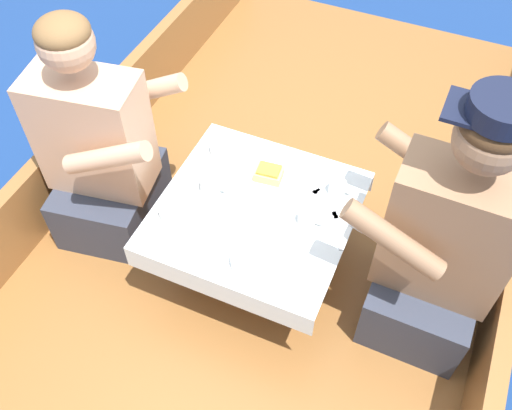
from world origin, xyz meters
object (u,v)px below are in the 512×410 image
Objects in this scene: sandwich at (269,173)px; coffee_cup_port at (338,187)px; coffee_cup_center at (211,184)px; person_starboard at (441,248)px; coffee_cup_starboard at (308,218)px; person_port at (100,154)px.

coffee_cup_port is at bearing 8.97° from sandwich.
coffee_cup_center is (-0.43, -0.18, 0.00)m from coffee_cup_port.
person_starboard is at bearing -9.37° from sandwich.
sandwich is at bearing 37.67° from coffee_cup_center.
coffee_cup_port is at bearing 73.37° from coffee_cup_starboard.
person_port is 0.84m from coffee_cup_starboard.
person_starboard is 11.74× the size of coffee_cup_port.
person_starboard is 0.46m from coffee_cup_starboard.
person_starboard reaches higher than person_port.
person_starboard is 0.67m from sandwich.
person_starboard is 11.31× the size of coffee_cup_starboard.
person_starboard is 0.43m from coffee_cup_port.
coffee_cup_center is at bearing -142.33° from sandwich.
person_starboard is at bearing -20.40° from coffee_cup_port.
coffee_cup_starboard is 0.38m from coffee_cup_center.
sandwich is 0.22m from coffee_cup_center.
coffee_cup_center is (0.46, 0.03, -0.00)m from person_port.
coffee_cup_center is at bearing -157.90° from coffee_cup_port.
person_starboard is at bearing 3.39° from coffee_cup_starboard.
coffee_cup_port is 0.47m from coffee_cup_center.
person_starboard reaches higher than coffee_cup_center.
person_port is 0.46m from coffee_cup_center.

